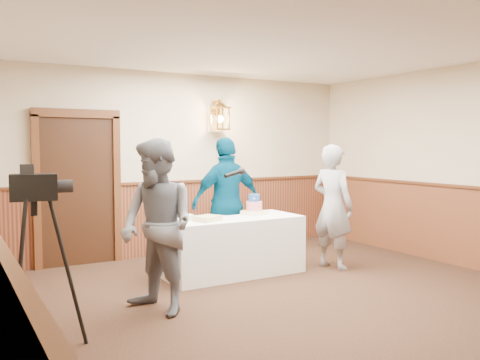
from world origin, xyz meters
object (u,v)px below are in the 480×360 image
Objects in this scene: display_table at (232,246)px; assistant_p at (227,202)px; sheet_cake_yellow at (208,218)px; tv_camera_rig at (36,272)px; interviewer at (157,226)px; tiered_cake at (254,207)px; baker at (333,207)px; sheet_cake_green at (184,218)px.

assistant_p is (0.13, 0.37, 0.53)m from display_table.
tv_camera_rig reaches higher than sheet_cake_yellow.
interviewer is at bearing 25.57° from tv_camera_rig.
display_table is 0.60m from sheet_cake_yellow.
interviewer is (-1.79, -1.05, 0.02)m from tiered_cake.
assistant_p is at bearing 130.44° from tiered_cake.
assistant_p is (0.55, 0.50, 0.12)m from sheet_cake_yellow.
tiered_cake is at bearing 49.55° from baker.
baker reaches higher than sheet_cake_green.
sheet_cake_yellow is (-0.81, -0.20, -0.08)m from tiered_cake.
assistant_p is at bearing 39.73° from tv_camera_rig.
assistant_p reaches higher than display_table.
interviewer reaches higher than display_table.
tiered_cake is 0.83m from sheet_cake_yellow.
tv_camera_rig is (-2.75, -1.74, -0.24)m from assistant_p.
display_table is 0.62m from tiered_cake.
assistant_p reaches higher than interviewer.
baker is (1.35, -0.42, 0.48)m from display_table.
tiered_cake is 0.23× the size of tv_camera_rig.
sheet_cake_green reaches higher than display_table.
interviewer is at bearing 40.98° from assistant_p.
sheet_cake_yellow is (-0.42, -0.13, 0.41)m from display_table.
sheet_cake_yellow is 0.32m from sheet_cake_green.
tiered_cake is 0.19× the size of assistant_p.
assistant_p reaches higher than sheet_cake_green.
tiered_cake is 2.08m from interviewer.
baker reaches higher than tiered_cake.
sheet_cake_green is (-0.65, 0.10, 0.40)m from display_table.
tiered_cake reaches higher than sheet_cake_green.
baker is (1.77, -0.29, 0.07)m from sheet_cake_yellow.
assistant_p is 3.26m from tv_camera_rig.
sheet_cake_yellow is at bearing 41.86° from assistant_p.
tiered_cake is 0.19× the size of interviewer.
display_table is 0.77m from sheet_cake_green.
sheet_cake_green is 0.14× the size of interviewer.
tv_camera_rig is at bearing -154.32° from tiered_cake.
baker is (0.96, -0.49, -0.01)m from tiered_cake.
display_table is 1.00× the size of assistant_p.
interviewer is 2.04m from assistant_p.
sheet_cake_yellow is at bearing -45.49° from sheet_cake_green.
tiered_cake is 1.08m from baker.
sheet_cake_green is (-0.22, 0.23, -0.00)m from sheet_cake_yellow.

